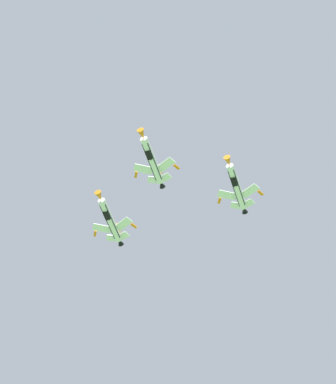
{
  "coord_description": "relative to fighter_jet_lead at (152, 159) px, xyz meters",
  "views": [
    {
      "loc": [
        5.71,
        -1.44,
        1.94
      ],
      "look_at": [
        -29.97,
        109.98,
        159.03
      ],
      "focal_mm": 83.03,
      "sensor_mm": 36.0,
      "label": 1
    }
  ],
  "objects": [
    {
      "name": "fighter_jet_right_wing",
      "position": [
        -13.89,
        11.63,
        -1.72
      ],
      "size": [
        10.66,
        15.91,
        4.37
      ],
      "rotation": [
        0.0,
        -0.06,
        3.15
      ],
      "color": "white"
    },
    {
      "name": "fighter_jet_left_wing",
      "position": [
        15.91,
        11.49,
        -1.41
      ],
      "size": [
        10.64,
        15.91,
        4.38
      ],
      "rotation": [
        0.0,
        -0.09,
        3.15
      ],
      "color": "white"
    },
    {
      "name": "fighter_jet_lead",
      "position": [
        0.0,
        0.0,
        0.0
      ],
      "size": [
        10.64,
        15.91,
        4.38
      ],
      "rotation": [
        0.0,
        -0.1,
        3.15
      ],
      "color": "white"
    }
  ]
}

